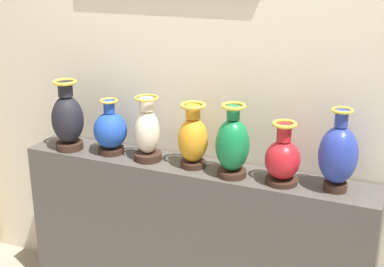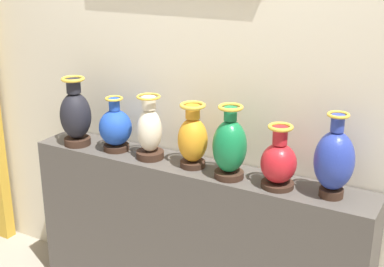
{
  "view_description": "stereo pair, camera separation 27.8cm",
  "coord_description": "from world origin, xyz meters",
  "px_view_note": "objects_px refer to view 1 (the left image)",
  "views": [
    {
      "loc": [
        1.05,
        -2.42,
        2.01
      ],
      "look_at": [
        0.0,
        0.0,
        1.1
      ],
      "focal_mm": 50.19,
      "sensor_mm": 36.0,
      "label": 1
    },
    {
      "loc": [
        1.3,
        -2.29,
        2.01
      ],
      "look_at": [
        0.0,
        0.0,
        1.1
      ],
      "focal_mm": 50.19,
      "sensor_mm": 36.0,
      "label": 2
    }
  ],
  "objects_px": {
    "vase_sapphire": "(110,131)",
    "vase_cobalt": "(338,155)",
    "vase_ivory": "(147,133)",
    "vase_amber": "(193,139)",
    "vase_onyx": "(68,119)",
    "vase_emerald": "(232,145)",
    "vase_crimson": "(283,159)"
  },
  "relations": [
    {
      "from": "vase_sapphire",
      "to": "vase_cobalt",
      "type": "relative_size",
      "value": 0.77
    },
    {
      "from": "vase_ivory",
      "to": "vase_amber",
      "type": "bearing_deg",
      "value": 1.8
    },
    {
      "from": "vase_sapphire",
      "to": "vase_amber",
      "type": "xyz_separation_m",
      "value": [
        0.5,
        -0.0,
        0.02
      ]
    },
    {
      "from": "vase_amber",
      "to": "vase_onyx",
      "type": "bearing_deg",
      "value": -176.99
    },
    {
      "from": "vase_emerald",
      "to": "vase_ivory",
      "type": "bearing_deg",
      "value": 176.93
    },
    {
      "from": "vase_sapphire",
      "to": "vase_amber",
      "type": "relative_size",
      "value": 0.9
    },
    {
      "from": "vase_ivory",
      "to": "vase_emerald",
      "type": "height_order",
      "value": "vase_emerald"
    },
    {
      "from": "vase_onyx",
      "to": "vase_emerald",
      "type": "distance_m",
      "value": 0.98
    },
    {
      "from": "vase_sapphire",
      "to": "vase_ivory",
      "type": "height_order",
      "value": "vase_ivory"
    },
    {
      "from": "vase_emerald",
      "to": "vase_crimson",
      "type": "distance_m",
      "value": 0.26
    },
    {
      "from": "vase_ivory",
      "to": "vase_cobalt",
      "type": "relative_size",
      "value": 0.88
    },
    {
      "from": "vase_ivory",
      "to": "vase_crimson",
      "type": "distance_m",
      "value": 0.75
    },
    {
      "from": "vase_sapphire",
      "to": "vase_emerald",
      "type": "xyz_separation_m",
      "value": [
        0.73,
        -0.04,
        0.04
      ]
    },
    {
      "from": "vase_onyx",
      "to": "vase_sapphire",
      "type": "xyz_separation_m",
      "value": [
        0.25,
        0.04,
        -0.05
      ]
    },
    {
      "from": "vase_onyx",
      "to": "vase_cobalt",
      "type": "xyz_separation_m",
      "value": [
        1.49,
        0.04,
        0.0
      ]
    },
    {
      "from": "vase_amber",
      "to": "vase_emerald",
      "type": "distance_m",
      "value": 0.23
    },
    {
      "from": "vase_amber",
      "to": "vase_emerald",
      "type": "bearing_deg",
      "value": -8.62
    },
    {
      "from": "vase_onyx",
      "to": "vase_amber",
      "type": "relative_size",
      "value": 1.17
    },
    {
      "from": "vase_emerald",
      "to": "vase_cobalt",
      "type": "distance_m",
      "value": 0.51
    },
    {
      "from": "vase_onyx",
      "to": "vase_cobalt",
      "type": "bearing_deg",
      "value": 1.55
    },
    {
      "from": "vase_amber",
      "to": "vase_emerald",
      "type": "relative_size",
      "value": 0.92
    },
    {
      "from": "vase_crimson",
      "to": "vase_cobalt",
      "type": "distance_m",
      "value": 0.26
    },
    {
      "from": "vase_sapphire",
      "to": "vase_emerald",
      "type": "relative_size",
      "value": 0.82
    },
    {
      "from": "vase_amber",
      "to": "vase_cobalt",
      "type": "height_order",
      "value": "vase_cobalt"
    },
    {
      "from": "vase_emerald",
      "to": "vase_cobalt",
      "type": "relative_size",
      "value": 0.93
    },
    {
      "from": "vase_onyx",
      "to": "vase_crimson",
      "type": "xyz_separation_m",
      "value": [
        1.24,
        0.02,
        -0.05
      ]
    },
    {
      "from": "vase_onyx",
      "to": "vase_sapphire",
      "type": "distance_m",
      "value": 0.26
    },
    {
      "from": "vase_onyx",
      "to": "vase_amber",
      "type": "bearing_deg",
      "value": 3.01
    },
    {
      "from": "vase_sapphire",
      "to": "vase_cobalt",
      "type": "height_order",
      "value": "vase_cobalt"
    },
    {
      "from": "vase_onyx",
      "to": "vase_emerald",
      "type": "xyz_separation_m",
      "value": [
        0.98,
        0.0,
        -0.01
      ]
    },
    {
      "from": "vase_amber",
      "to": "vase_cobalt",
      "type": "bearing_deg",
      "value": 0.06
    },
    {
      "from": "vase_emerald",
      "to": "vase_sapphire",
      "type": "bearing_deg",
      "value": 177.23
    }
  ]
}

